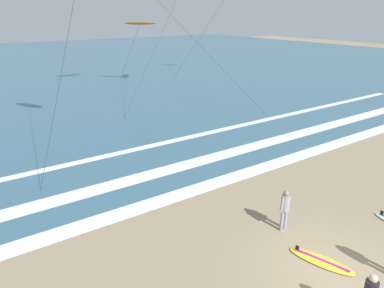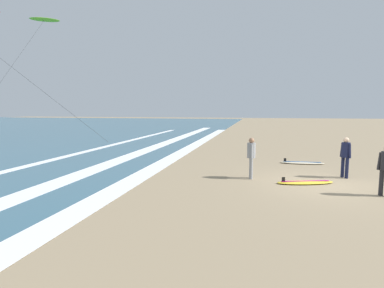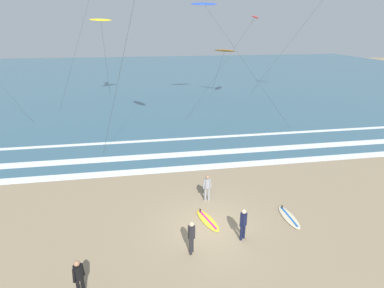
# 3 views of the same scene
# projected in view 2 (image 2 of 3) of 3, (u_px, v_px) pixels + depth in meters

# --- Properties ---
(ground_plane) EXTENTS (160.00, 160.00, 0.00)m
(ground_plane) POSITION_uv_depth(u_px,v_px,m) (325.00, 184.00, 11.10)
(ground_plane) COLOR #937F60
(wave_foam_shoreline) EXTENTS (51.93, 0.93, 0.01)m
(wave_foam_shoreline) POSITION_uv_depth(u_px,v_px,m) (155.00, 168.00, 14.10)
(wave_foam_shoreline) COLOR white
(wave_foam_shoreline) RESTS_ON ocean_surface
(wave_foam_mid_break) EXTENTS (59.29, 1.01, 0.01)m
(wave_foam_mid_break) POSITION_uv_depth(u_px,v_px,m) (106.00, 165.00, 14.80)
(wave_foam_mid_break) COLOR white
(wave_foam_mid_break) RESTS_ON ocean_surface
(wave_foam_outer_break) EXTENTS (49.96, 0.56, 0.01)m
(wave_foam_outer_break) POSITION_uv_depth(u_px,v_px,m) (29.00, 166.00, 14.69)
(wave_foam_outer_break) COLOR white
(wave_foam_outer_break) RESTS_ON ocean_surface
(surfer_left_near) EXTENTS (0.47, 0.36, 1.60)m
(surfer_left_near) POSITION_uv_depth(u_px,v_px,m) (346.00, 154.00, 12.05)
(surfer_left_near) COLOR #141938
(surfer_left_near) RESTS_ON ground
(surfer_mid_group) EXTENTS (0.51, 0.32, 1.60)m
(surfer_mid_group) POSITION_uv_depth(u_px,v_px,m) (251.00, 154.00, 11.92)
(surfer_mid_group) COLOR gray
(surfer_mid_group) RESTS_ON ground
(surfboard_near_water) EXTENTS (0.64, 2.11, 0.25)m
(surfboard_near_water) POSITION_uv_depth(u_px,v_px,m) (302.00, 163.00, 15.27)
(surfboard_near_water) COLOR beige
(surfboard_near_water) RESTS_ON ground
(surfboard_left_pile) EXTENTS (1.18, 2.18, 0.25)m
(surfboard_left_pile) POSITION_uv_depth(u_px,v_px,m) (305.00, 182.00, 11.24)
(surfboard_left_pile) COLOR yellow
(surfboard_left_pile) RESTS_ON ground
(kite_lime_high_right) EXTENTS (8.46, 6.01, 12.96)m
(kite_lime_high_right) POSITION_uv_depth(u_px,v_px,m) (44.00, 20.00, 34.94)
(kite_lime_high_right) COLOR #70C628
(kite_lime_high_right) RESTS_ON ground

